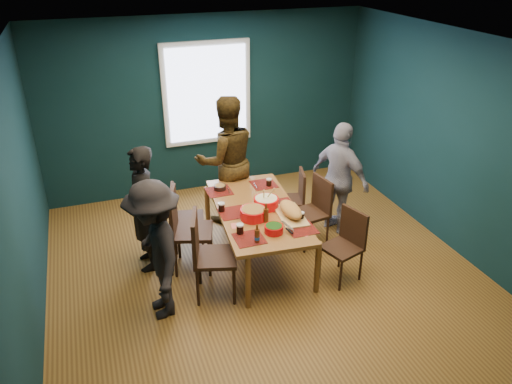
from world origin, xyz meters
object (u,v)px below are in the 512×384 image
chair_right_far (295,195)px  bowl_dumpling (266,202)px  cutting_board (291,211)px  chair_left_near (206,250)px  chair_right_mid (315,206)px  person_right (340,179)px  chair_left_mid (184,224)px  chair_right_near (347,240)px  bowl_salad (253,213)px  person_back (226,160)px  person_far_left (143,209)px  dining_table (257,214)px  bowl_herbs (274,229)px  chair_left_far (181,213)px  person_near_left (156,251)px

chair_right_far → bowl_dumpling: 0.93m
cutting_board → chair_left_near: bearing=-165.1°
chair_right_mid → person_right: size_ratio=0.59×
bowl_dumpling → person_right: bearing=14.8°
chair_left_mid → chair_right_mid: bearing=17.8°
chair_right_near → bowl_salad: size_ratio=2.81×
person_right → bowl_salad: size_ratio=5.02×
person_back → chair_left_mid: bearing=48.3°
chair_left_mid → person_far_left: size_ratio=0.67×
chair_right_near → chair_left_mid: bearing=136.9°
dining_table → bowl_salad: (-0.12, -0.20, 0.13)m
chair_left_near → person_right: 2.21m
chair_left_mid → bowl_salad: size_ratio=3.36×
chair_left_mid → bowl_herbs: 1.13m
chair_left_far → bowl_salad: bearing=-35.0°
chair_left_far → person_near_left: bearing=-100.1°
chair_left_near → chair_right_mid: 1.73m
chair_right_far → bowl_herbs: bearing=-108.7°
dining_table → chair_right_near: bearing=-34.2°
person_near_left → cutting_board: size_ratio=2.16×
bowl_salad → bowl_dumpling: size_ratio=1.01×
bowl_herbs → cutting_board: size_ratio=0.29×
chair_right_far → person_far_left: size_ratio=0.53×
person_far_left → chair_right_mid: bearing=84.9°
chair_left_mid → bowl_salad: bearing=-5.4°
chair_left_near → bowl_salad: (0.64, 0.29, 0.18)m
chair_right_mid → person_back: bearing=123.4°
chair_left_far → chair_right_mid: (1.67, -0.44, 0.02)m
person_back → bowl_dumpling: (0.17, -1.10, -0.13)m
chair_right_far → person_right: size_ratio=0.53×
chair_right_mid → chair_right_far: bearing=90.1°
chair_right_far → chair_right_near: bearing=-71.2°
chair_right_near → person_near_left: (-2.18, 0.09, 0.27)m
chair_right_far → person_near_left: size_ratio=0.53×
chair_left_far → chair_right_far: (1.59, 0.03, -0.03)m
chair_right_mid → bowl_salad: bearing=-170.3°
chair_left_mid → cutting_board: (1.19, -0.42, 0.18)m
dining_table → chair_left_far: size_ratio=2.23×
chair_left_far → chair_left_near: size_ratio=0.85×
chair_right_mid → bowl_salad: chair_right_mid is taller
chair_left_near → chair_right_near: (1.63, -0.21, -0.09)m
dining_table → chair_left_near: (-0.77, -0.49, -0.05)m
bowl_dumpling → chair_left_mid: bearing=173.7°
person_right → chair_right_near: bearing=134.5°
person_far_left → bowl_dumpling: size_ratio=5.12×
chair_right_near → chair_right_mid: bearing=72.7°
chair_left_near → cutting_board: (1.07, 0.19, 0.19)m
chair_right_near → bowl_herbs: (-0.87, 0.12, 0.26)m
chair_left_far → person_back: 1.02m
chair_right_far → chair_right_near: size_ratio=0.95×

